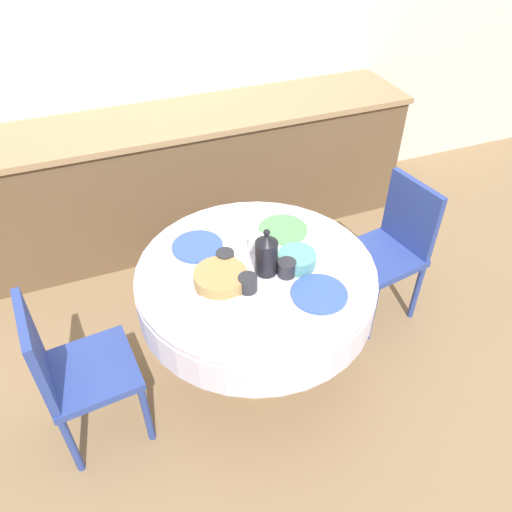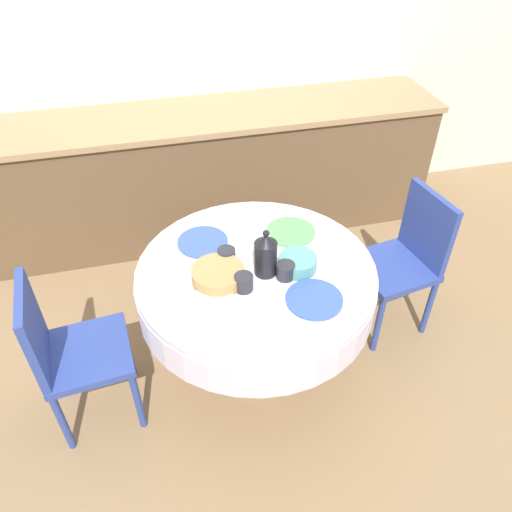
% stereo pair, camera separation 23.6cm
% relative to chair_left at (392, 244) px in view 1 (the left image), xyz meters
% --- Properties ---
extents(ground_plane, '(12.00, 12.00, 0.00)m').
position_rel_chair_left_xyz_m(ground_plane, '(-0.92, -0.15, -0.50)').
color(ground_plane, '#8E704C').
extents(wall_back, '(7.00, 0.05, 2.60)m').
position_rel_chair_left_xyz_m(wall_back, '(-0.92, 1.58, 0.80)').
color(wall_back, silver).
rests_on(wall_back, ground_plane).
extents(kitchen_counter, '(3.24, 0.64, 0.92)m').
position_rel_chair_left_xyz_m(kitchen_counter, '(-0.92, 1.25, -0.03)').
color(kitchen_counter, brown).
rests_on(kitchen_counter, ground_plane).
extents(dining_table, '(1.18, 1.18, 0.72)m').
position_rel_chair_left_xyz_m(dining_table, '(-0.92, -0.15, 0.10)').
color(dining_table, tan).
rests_on(dining_table, ground_plane).
extents(chair_left, '(0.46, 0.46, 0.88)m').
position_rel_chair_left_xyz_m(chair_left, '(0.00, 0.00, 0.00)').
color(chair_left, '#2D428E').
rests_on(chair_left, ground_plane).
extents(chair_right, '(0.44, 0.44, 0.88)m').
position_rel_chair_left_xyz_m(chair_right, '(-1.84, -0.24, 0.00)').
color(chair_right, '#2D428E').
rests_on(chair_right, ground_plane).
extents(plate_near_left, '(0.26, 0.26, 0.01)m').
position_rel_chair_left_xyz_m(plate_near_left, '(-1.18, -0.37, 0.23)').
color(plate_near_left, white).
rests_on(plate_near_left, dining_table).
extents(cup_near_left, '(0.09, 0.09, 0.08)m').
position_rel_chair_left_xyz_m(cup_near_left, '(-1.00, -0.27, 0.27)').
color(cup_near_left, '#28282D').
rests_on(cup_near_left, dining_table).
extents(plate_near_right, '(0.26, 0.26, 0.01)m').
position_rel_chair_left_xyz_m(plate_near_right, '(-0.71, -0.42, 0.23)').
color(plate_near_right, '#3856AD').
rests_on(plate_near_right, dining_table).
extents(cup_near_right, '(0.09, 0.09, 0.08)m').
position_rel_chair_left_xyz_m(cup_near_right, '(-0.80, -0.24, 0.27)').
color(cup_near_right, '#28282D').
rests_on(cup_near_right, dining_table).
extents(plate_far_left, '(0.26, 0.26, 0.01)m').
position_rel_chair_left_xyz_m(plate_far_left, '(-1.13, 0.11, 0.23)').
color(plate_far_left, '#3856AD').
rests_on(plate_far_left, dining_table).
extents(cup_far_left, '(0.09, 0.09, 0.08)m').
position_rel_chair_left_xyz_m(cup_far_left, '(-1.04, -0.07, 0.27)').
color(cup_far_left, '#28282D').
rests_on(cup_far_left, dining_table).
extents(plate_far_right, '(0.26, 0.26, 0.01)m').
position_rel_chair_left_xyz_m(plate_far_right, '(-0.67, 0.08, 0.23)').
color(plate_far_right, '#5BA85B').
rests_on(plate_far_right, dining_table).
extents(cup_far_right, '(0.09, 0.09, 0.08)m').
position_rel_chair_left_xyz_m(cup_far_right, '(-0.86, -0.01, 0.27)').
color(cup_far_right, white).
rests_on(cup_far_right, dining_table).
extents(coffee_carafe, '(0.11, 0.11, 0.25)m').
position_rel_chair_left_xyz_m(coffee_carafe, '(-0.88, -0.19, 0.34)').
color(coffee_carafe, black).
rests_on(coffee_carafe, dining_table).
extents(bread_basket, '(0.25, 0.25, 0.07)m').
position_rel_chair_left_xyz_m(bread_basket, '(-1.11, -0.19, 0.26)').
color(bread_basket, '#AD844C').
rests_on(bread_basket, dining_table).
extents(fruit_bowl, '(0.18, 0.18, 0.07)m').
position_rel_chair_left_xyz_m(fruit_bowl, '(-0.72, -0.20, 0.26)').
color(fruit_bowl, '#569993').
rests_on(fruit_bowl, dining_table).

